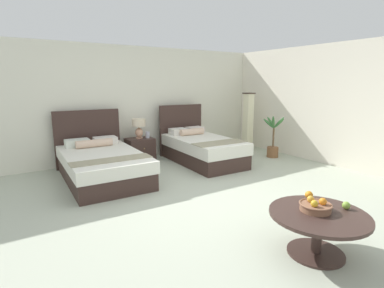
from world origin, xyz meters
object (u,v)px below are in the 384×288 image
table_lamp (139,126)px  coffee_table (318,223)px  fruit_bowl (316,206)px  bed_near_corner (201,148)px  nightstand (140,150)px  potted_palm (273,144)px  loose_orange (309,195)px  bed_near_window (101,163)px  floor_lamp_corner (248,122)px  loose_apple (346,205)px  vase (148,135)px

table_lamp → coffee_table: 4.48m
fruit_bowl → bed_near_corner: bearing=73.6°
table_lamp → coffee_table: (0.05, -4.45, -0.47)m
bed_near_corner → nightstand: 1.36m
table_lamp → potted_palm: bearing=-24.8°
coffee_table → loose_orange: size_ratio=11.20×
bed_near_window → coffee_table: (1.13, -3.70, 0.05)m
loose_orange → floor_lamp_corner: bearing=55.7°
fruit_bowl → potted_palm: (2.76, 3.09, -0.18)m
bed_near_window → nightstand: bed_near_window is taller
fruit_bowl → loose_apple: (0.31, -0.15, -0.01)m
loose_apple → floor_lamp_corner: bearing=59.1°
table_lamp → floor_lamp_corner: bearing=-7.9°
table_lamp → coffee_table: table_lamp is taller
loose_orange → coffee_table: bearing=-128.9°
floor_lamp_corner → potted_palm: bearing=-91.8°
fruit_bowl → loose_orange: bearing=47.2°
bed_near_corner → table_lamp: bearing=146.4°
floor_lamp_corner → bed_near_corner: bearing=-168.0°
loose_apple → loose_orange: loose_orange is taller
loose_apple → bed_near_window: bearing=110.9°
nightstand → vase: 0.38m
nightstand → loose_orange: size_ratio=6.58×
bed_near_window → floor_lamp_corner: size_ratio=1.50×
bed_near_window → loose_apple: 4.06m
table_lamp → bed_near_corner: bearing=-33.6°
bed_near_window → bed_near_corner: (2.22, -0.01, 0.02)m
nightstand → floor_lamp_corner: bearing=-7.5°
nightstand → vase: bearing=-13.0°
fruit_bowl → loose_apple: size_ratio=4.04×
coffee_table → floor_lamp_corner: floor_lamp_corner is taller
table_lamp → loose_apple: 4.57m
nightstand → vase: (0.17, -0.04, 0.34)m
potted_palm → fruit_bowl: bearing=-131.8°
vase → nightstand: bearing=167.0°
nightstand → loose_orange: 4.15m
loose_apple → potted_palm: potted_palm is taller
table_lamp → coffee_table: bearing=-89.3°
bed_near_window → table_lamp: (1.07, 0.75, 0.52)m
bed_near_window → coffee_table: size_ratio=2.28×
bed_near_corner → fruit_bowl: bearing=-106.4°
table_lamp → vase: 0.28m
bed_near_corner → vase: bearing=144.2°
floor_lamp_corner → table_lamp: bearing=172.1°
vase → fruit_bowl: vase is taller
bed_near_window → nightstand: 1.30m
bed_near_window → nightstand: bearing=34.4°
loose_apple → table_lamp: bearing=94.7°
bed_near_window → loose_apple: (1.45, -3.79, 0.20)m
fruit_bowl → potted_palm: size_ratio=0.32×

